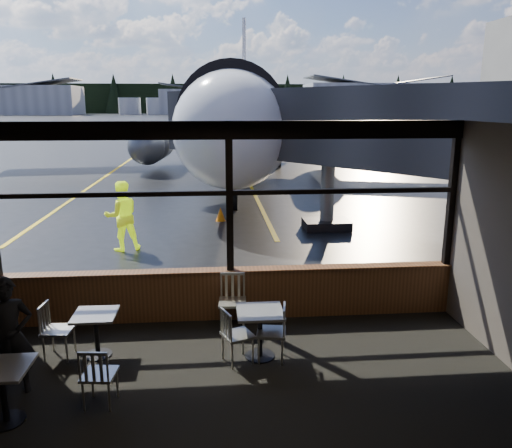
{
  "coord_description": "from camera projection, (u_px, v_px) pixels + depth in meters",
  "views": [
    {
      "loc": [
        -0.28,
        -8.38,
        3.77
      ],
      "look_at": [
        0.54,
        1.0,
        1.5
      ],
      "focal_mm": 35.0,
      "sensor_mm": 36.0,
      "label": 1
    }
  ],
  "objects": [
    {
      "name": "ground_plane",
      "position": [
        213.0,
        119.0,
        125.24
      ],
      "size": [
        520.0,
        520.0,
        0.0
      ],
      "primitive_type": "plane",
      "color": "black",
      "rests_on": "ground"
    },
    {
      "name": "carpet_floor",
      "position": [
        240.0,
        419.0,
        6.12
      ],
      "size": [
        8.0,
        6.0,
        0.01
      ],
      "primitive_type": "cube",
      "color": "black",
      "rests_on": "ground"
    },
    {
      "name": "ceiling",
      "position": [
        238.0,
        130.0,
        5.3
      ],
      "size": [
        8.0,
        6.0,
        0.04
      ],
      "primitive_type": "cube",
      "color": "#38332D",
      "rests_on": "ground"
    },
    {
      "name": "window_sill",
      "position": [
        231.0,
        295.0,
        8.92
      ],
      "size": [
        8.0,
        0.28,
        0.9
      ],
      "primitive_type": "cube",
      "color": "brown",
      "rests_on": "ground"
    },
    {
      "name": "window_header",
      "position": [
        229.0,
        130.0,
        8.24
      ],
      "size": [
        8.0,
        0.18,
        0.3
      ],
      "primitive_type": "cube",
      "color": "black",
      "rests_on": "ground"
    },
    {
      "name": "mullion_centre",
      "position": [
        229.0,
        198.0,
        8.51
      ],
      "size": [
        0.12,
        0.12,
        2.6
      ],
      "primitive_type": "cube",
      "color": "black",
      "rests_on": "ground"
    },
    {
      "name": "mullion_right",
      "position": [
        452.0,
        195.0,
        8.84
      ],
      "size": [
        0.12,
        0.12,
        2.6
      ],
      "primitive_type": "cube",
      "color": "black",
      "rests_on": "ground"
    },
    {
      "name": "window_transom",
      "position": [
        229.0,
        193.0,
        8.48
      ],
      "size": [
        8.0,
        0.1,
        0.08
      ],
      "primitive_type": "cube",
      "color": "black",
      "rests_on": "ground"
    },
    {
      "name": "airliner",
      "position": [
        241.0,
        74.0,
        28.58
      ],
      "size": [
        32.33,
        37.77,
        10.86
      ],
      "primitive_type": null,
      "rotation": [
        0.0,
        0.0,
        -0.08
      ],
      "color": "white",
      "rests_on": "ground_plane"
    },
    {
      "name": "jet_bridge",
      "position": [
        349.0,
        160.0,
        14.13
      ],
      "size": [
        8.35,
        10.2,
        4.45
      ],
      "primitive_type": null,
      "color": "#2C2C2F",
      "rests_on": "ground_plane"
    },
    {
      "name": "cafe_table_near",
      "position": [
        260.0,
        334.0,
        7.54
      ],
      "size": [
        0.69,
        0.69,
        0.76
      ],
      "primitive_type": null,
      "color": "gray",
      "rests_on": "carpet_floor"
    },
    {
      "name": "cafe_table_mid",
      "position": [
        97.0,
        335.0,
        7.59
      ],
      "size": [
        0.63,
        0.63,
        0.7
      ],
      "primitive_type": null,
      "color": "gray",
      "rests_on": "carpet_floor"
    },
    {
      "name": "cafe_table_left",
      "position": [
        3.0,
        395.0,
        5.98
      ],
      "size": [
        0.67,
        0.67,
        0.74
      ],
      "primitive_type": null,
      "color": "#AAA39C",
      "rests_on": "carpet_floor"
    },
    {
      "name": "chair_near_e",
      "position": [
        271.0,
        333.0,
        7.45
      ],
      "size": [
        0.56,
        0.56,
        0.89
      ],
      "primitive_type": null,
      "rotation": [
        0.0,
        0.0,
        1.41
      ],
      "color": "#BCB5A9",
      "rests_on": "carpet_floor"
    },
    {
      "name": "chair_near_w",
      "position": [
        238.0,
        336.0,
        7.38
      ],
      "size": [
        0.62,
        0.62,
        0.87
      ],
      "primitive_type": null,
      "rotation": [
        0.0,
        0.0,
        -1.18
      ],
      "color": "#B5B1A4",
      "rests_on": "carpet_floor"
    },
    {
      "name": "chair_near_n",
      "position": [
        232.0,
        303.0,
        8.47
      ],
      "size": [
        0.56,
        0.56,
        0.96
      ],
      "primitive_type": null,
      "rotation": [
        0.0,
        0.0,
        3.08
      ],
      "color": "beige",
      "rests_on": "carpet_floor"
    },
    {
      "name": "chair_mid_s",
      "position": [
        99.0,
        375.0,
        6.33
      ],
      "size": [
        0.51,
        0.51,
        0.84
      ],
      "primitive_type": null,
      "rotation": [
        0.0,
        0.0,
        -0.11
      ],
      "color": "#B3AFA2",
      "rests_on": "carpet_floor"
    },
    {
      "name": "chair_mid_w",
      "position": [
        58.0,
        331.0,
        7.52
      ],
      "size": [
        0.52,
        0.52,
        0.88
      ],
      "primitive_type": null,
      "rotation": [
        0.0,
        0.0,
        -1.66
      ],
      "color": "#B1ADA0",
      "rests_on": "carpet_floor"
    },
    {
      "name": "passenger",
      "position": [
        10.0,
        337.0,
        6.53
      ],
      "size": [
        0.69,
        0.56,
        1.61
      ],
      "primitive_type": "imported",
      "rotation": [
        0.0,
        0.0,
        0.35
      ],
      "color": "black",
      "rests_on": "carpet_floor"
    },
    {
      "name": "ground_crew",
      "position": [
        122.0,
        216.0,
        13.04
      ],
      "size": [
        1.08,
        0.97,
        1.84
      ],
      "primitive_type": "imported",
      "rotation": [
        0.0,
        0.0,
        3.51
      ],
      "color": "#BFF219",
      "rests_on": "ground_plane"
    },
    {
      "name": "cone_nose",
      "position": [
        221.0,
        214.0,
        16.47
      ],
      "size": [
        0.33,
        0.33,
        0.46
      ],
      "primitive_type": "cone",
      "color": "#FF5208",
      "rests_on": "ground_plane"
    },
    {
      "name": "hangar_left",
      "position": [
        13.0,
        99.0,
        176.13
      ],
      "size": [
        45.0,
        18.0,
        11.0
      ],
      "primitive_type": null,
      "color": "silver",
      "rests_on": "ground_plane"
    },
    {
      "name": "hangar_mid",
      "position": [
        212.0,
        101.0,
        187.01
      ],
      "size": [
        38.0,
        15.0,
        10.0
      ],
      "primitive_type": null,
      "color": "silver",
      "rests_on": "ground_plane"
    },
    {
      "name": "hangar_right",
      "position": [
        374.0,
        98.0,
        185.08
      ],
      "size": [
        50.0,
        20.0,
        12.0
      ],
      "primitive_type": null,
      "color": "silver",
      "rests_on": "ground_plane"
    },
    {
      "name": "fuel_tank_a",
      "position": [
        130.0,
        106.0,
        182.04
      ],
      "size": [
        8.0,
        8.0,
        6.0
      ],
      "primitive_type": "cylinder",
      "color": "silver",
      "rests_on": "ground_plane"
    },
    {
      "name": "fuel_tank_b",
      "position": [
        157.0,
        106.0,
        182.89
      ],
      "size": [
        8.0,
        8.0,
        6.0
      ],
      "primitive_type": "cylinder",
      "color": "silver",
      "rests_on": "ground_plane"
    },
    {
      "name": "fuel_tank_c",
      "position": [
        185.0,
        106.0,
        183.73
      ],
      "size": [
        8.0,
        8.0,
        6.0
      ],
      "primitive_type": "cylinder",
      "color": "silver",
      "rests_on": "ground_plane"
    },
    {
      "name": "treeline",
      "position": [
        212.0,
        99.0,
        210.99
      ],
      "size": [
        360.0,
        3.0,
        12.0
      ],
      "primitive_type": "cube",
      "color": "black",
      "rests_on": "ground_plane"
    }
  ]
}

